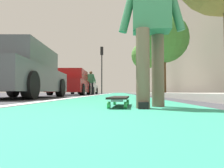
% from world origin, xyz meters
% --- Properties ---
extents(ground_plane, '(80.00, 80.00, 0.00)m').
position_xyz_m(ground_plane, '(10.00, 0.00, 0.00)').
color(ground_plane, '#38383D').
extents(bike_lane_paint, '(56.00, 2.17, 0.00)m').
position_xyz_m(bike_lane_paint, '(24.00, 0.00, 0.00)').
color(bike_lane_paint, '#288466').
rests_on(bike_lane_paint, ground).
extents(lane_stripe_white, '(52.00, 0.16, 0.01)m').
position_xyz_m(lane_stripe_white, '(20.00, 1.23, 0.00)').
color(lane_stripe_white, silver).
rests_on(lane_stripe_white, ground).
extents(sidewalk_curb, '(52.00, 3.20, 0.14)m').
position_xyz_m(sidewalk_curb, '(18.00, -3.17, 0.07)').
color(sidewalk_curb, '#9E9B93').
rests_on(sidewalk_curb, ground).
extents(building_facade, '(40.00, 1.20, 13.84)m').
position_xyz_m(building_facade, '(22.00, -6.22, 6.92)').
color(building_facade, gray).
rests_on(building_facade, ground).
extents(skateboard, '(0.85, 0.26, 0.11)m').
position_xyz_m(skateboard, '(1.34, -0.13, 0.09)').
color(skateboard, green).
rests_on(skateboard, ground).
extents(skater_person, '(0.45, 0.72, 1.64)m').
position_xyz_m(skater_person, '(1.20, -0.47, 0.94)').
color(skater_person, brown).
rests_on(skater_person, ground).
extents(parked_car_near, '(4.51, 2.08, 1.49)m').
position_xyz_m(parked_car_near, '(4.77, 2.79, 0.72)').
color(parked_car_near, '#4C5156').
rests_on(parked_car_near, ground).
extents(parked_car_mid, '(4.51, 2.04, 1.47)m').
position_xyz_m(parked_car_mid, '(11.01, 2.76, 0.70)').
color(parked_car_mid, maroon).
rests_on(parked_car_mid, ground).
extents(parked_car_far, '(4.58, 1.97, 1.46)m').
position_xyz_m(parked_car_far, '(17.61, 3.05, 0.70)').
color(parked_car_far, '#B7B7BC').
rests_on(parked_car_far, ground).
extents(traffic_light, '(0.33, 0.28, 4.66)m').
position_xyz_m(traffic_light, '(18.86, 1.63, 3.20)').
color(traffic_light, '#2D2D2D').
rests_on(traffic_light, ground).
extents(street_tree_mid, '(2.91, 2.91, 4.83)m').
position_xyz_m(street_tree_mid, '(11.04, -2.77, 3.36)').
color(street_tree_mid, brown).
rests_on(street_tree_mid, ground).
extents(street_tree_far, '(2.83, 2.83, 5.39)m').
position_xyz_m(street_tree_far, '(19.98, -2.77, 3.94)').
color(street_tree_far, brown).
rests_on(street_tree_far, ground).
extents(pedestrian_distant, '(0.45, 0.70, 1.61)m').
position_xyz_m(pedestrian_distant, '(12.67, 1.83, 0.92)').
color(pedestrian_distant, black).
rests_on(pedestrian_distant, ground).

